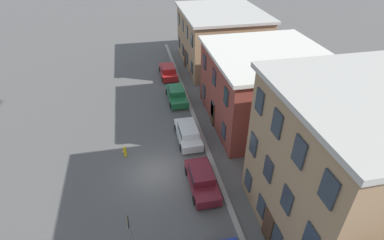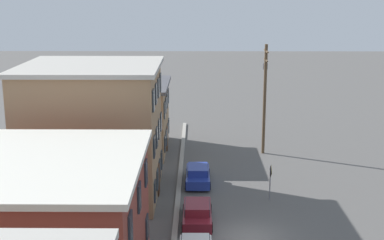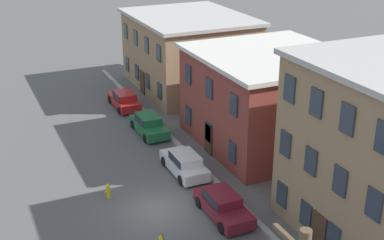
# 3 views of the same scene
# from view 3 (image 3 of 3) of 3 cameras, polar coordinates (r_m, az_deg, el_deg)

# --- Properties ---
(ground_plane) EXTENTS (200.00, 200.00, 0.00)m
(ground_plane) POSITION_cam_3_polar(r_m,az_deg,el_deg) (31.62, -3.60, -9.50)
(ground_plane) COLOR #565451
(kerb_strip) EXTENTS (56.00, 0.36, 0.16)m
(kerb_strip) POSITION_cam_3_polar(r_m,az_deg,el_deg) (33.18, 3.74, -7.70)
(kerb_strip) COLOR #9E998E
(kerb_strip) RESTS_ON ground_plane
(apartment_corner) EXTENTS (12.36, 9.90, 6.95)m
(apartment_corner) POSITION_cam_3_polar(r_m,az_deg,el_deg) (50.82, -0.32, 7.29)
(apartment_corner) COLOR #9E7A56
(apartment_corner) RESTS_ON ground_plane
(apartment_midblock) EXTENTS (11.01, 10.25, 6.81)m
(apartment_midblock) POSITION_cam_3_polar(r_m,az_deg,el_deg) (39.12, 8.31, 2.29)
(apartment_midblock) COLOR brown
(apartment_midblock) RESTS_ON ground_plane
(car_red) EXTENTS (4.40, 1.92, 1.43)m
(car_red) POSITION_cam_3_polar(r_m,az_deg,el_deg) (46.68, -7.24, 2.20)
(car_red) COLOR #B21E1E
(car_red) RESTS_ON ground_plane
(car_green) EXTENTS (4.40, 1.92, 1.43)m
(car_green) POSITION_cam_3_polar(r_m,az_deg,el_deg) (41.28, -4.61, -0.42)
(car_green) COLOR #1E6638
(car_green) RESTS_ON ground_plane
(car_white) EXTENTS (4.40, 1.92, 1.43)m
(car_white) POSITION_cam_3_polar(r_m,az_deg,el_deg) (35.15, -0.79, -4.58)
(car_white) COLOR silver
(car_white) RESTS_ON ground_plane
(car_maroon) EXTENTS (4.40, 1.92, 1.43)m
(car_maroon) POSITION_cam_3_polar(r_m,az_deg,el_deg) (30.67, 3.33, -8.95)
(car_maroon) COLOR maroon
(car_maroon) RESTS_ON ground_plane
(fire_hydrant) EXTENTS (0.24, 0.34, 0.96)m
(fire_hydrant) POSITION_cam_3_polar(r_m,az_deg,el_deg) (32.82, -8.93, -7.48)
(fire_hydrant) COLOR yellow
(fire_hydrant) RESTS_ON ground_plane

